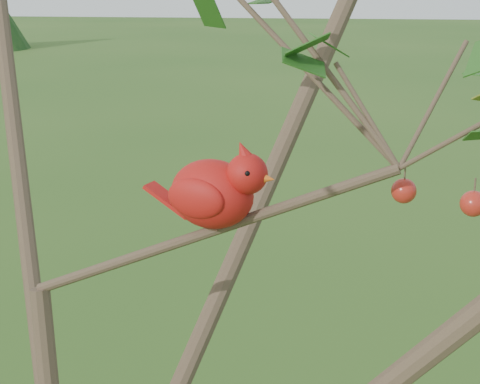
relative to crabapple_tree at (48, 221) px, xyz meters
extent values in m
sphere|color=#B42419|center=(0.64, 0.08, 0.03)|extent=(0.04, 0.04, 0.04)
sphere|color=#B42419|center=(0.54, 0.12, 0.03)|extent=(0.04, 0.04, 0.04)
ellipsoid|color=red|center=(0.24, 0.10, 0.02)|extent=(0.17, 0.15, 0.11)
sphere|color=red|center=(0.30, 0.08, 0.06)|extent=(0.08, 0.08, 0.06)
cone|color=red|center=(0.29, 0.08, 0.09)|extent=(0.06, 0.05, 0.05)
cone|color=#D85914|center=(0.33, 0.07, 0.06)|extent=(0.03, 0.03, 0.02)
ellipsoid|color=black|center=(0.32, 0.07, 0.06)|extent=(0.03, 0.04, 0.03)
cube|color=red|center=(0.16, 0.13, 0.00)|extent=(0.09, 0.06, 0.05)
ellipsoid|color=red|center=(0.25, 0.14, 0.02)|extent=(0.10, 0.06, 0.06)
ellipsoid|color=red|center=(0.22, 0.06, 0.02)|extent=(0.10, 0.06, 0.06)
camera|label=1|loc=(0.41, -1.01, 0.36)|focal=55.00mm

